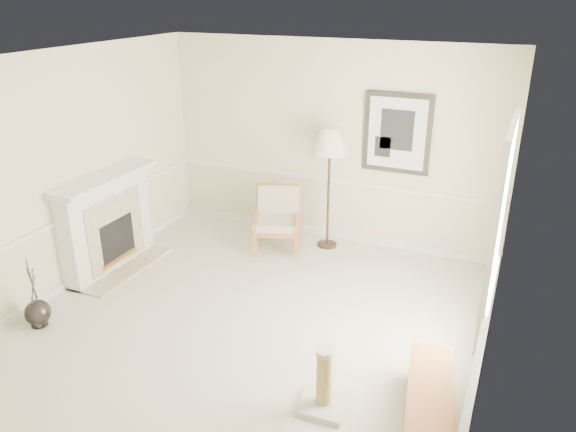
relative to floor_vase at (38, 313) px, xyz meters
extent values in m
plane|color=silver|center=(2.15, 0.87, -0.15)|extent=(5.50, 5.50, 0.00)
cube|color=beige|center=(2.15, 3.62, 1.30)|extent=(5.00, 0.04, 2.90)
cube|color=beige|center=(2.15, -1.88, 1.30)|extent=(5.00, 0.04, 2.90)
cube|color=beige|center=(-0.35, 0.87, 1.30)|extent=(0.04, 5.50, 2.90)
cube|color=beige|center=(4.65, 0.87, 1.30)|extent=(0.04, 5.50, 2.90)
cube|color=white|center=(2.15, 0.87, 2.75)|extent=(5.00, 5.50, 0.04)
cube|color=white|center=(2.15, 3.60, -0.10)|extent=(4.95, 0.04, 0.10)
cube|color=white|center=(2.15, 3.60, 0.75)|extent=(4.95, 0.04, 0.05)
cube|color=white|center=(4.61, 1.27, 1.35)|extent=(0.03, 1.20, 1.80)
cube|color=white|center=(4.60, 1.27, 1.35)|extent=(0.05, 1.34, 1.94)
cube|color=black|center=(3.10, 3.59, 1.55)|extent=(0.92, 0.04, 1.10)
cube|color=white|center=(3.10, 3.57, 1.55)|extent=(0.78, 0.01, 0.96)
cube|color=black|center=(3.10, 3.56, 1.60)|extent=(0.45, 0.01, 0.55)
cube|color=white|center=(-0.21, 1.47, 0.47)|extent=(0.28, 1.50, 1.25)
cube|color=white|center=(-0.16, 1.47, 1.13)|extent=(0.46, 1.64, 0.06)
cube|color=#C6B28E|center=(-0.06, 1.47, 0.40)|extent=(0.02, 1.05, 0.95)
cube|color=black|center=(-0.05, 1.47, 0.27)|extent=(0.02, 0.62, 0.58)
cube|color=gold|center=(-0.05, 1.47, 0.01)|extent=(0.01, 0.66, 0.05)
cube|color=#C6B28E|center=(-0.05, 1.47, -0.14)|extent=(0.60, 1.50, 0.03)
sphere|color=black|center=(0.00, 0.00, 0.01)|extent=(0.29, 0.29, 0.29)
cylinder|color=black|center=(0.00, 0.00, -0.11)|extent=(0.19, 0.19, 0.08)
cylinder|color=black|center=(0.00, 0.00, 0.39)|extent=(0.06, 0.12, 0.45)
cylinder|color=black|center=(0.00, 0.00, 0.35)|extent=(0.07, 0.14, 0.37)
cylinder|color=black|center=(0.00, 0.00, 0.42)|extent=(0.04, 0.06, 0.53)
cube|color=#A26434|center=(1.45, 2.53, 0.02)|extent=(0.07, 0.07, 0.36)
cube|color=#A26434|center=(1.25, 3.08, 0.02)|extent=(0.07, 0.07, 0.36)
cube|color=#A26434|center=(1.99, 2.73, 0.02)|extent=(0.07, 0.07, 0.36)
cube|color=#A26434|center=(1.79, 3.27, 0.02)|extent=(0.07, 0.07, 0.36)
cube|color=#A26434|center=(1.62, 2.90, 0.17)|extent=(0.84, 0.84, 0.05)
cube|color=#A26434|center=(1.52, 3.18, 0.46)|extent=(0.67, 0.37, 0.51)
cube|color=#A26434|center=(1.35, 2.80, 0.33)|extent=(0.28, 0.64, 0.05)
cube|color=#A26434|center=(1.89, 3.00, 0.33)|extent=(0.28, 0.64, 0.05)
cube|color=silver|center=(1.62, 2.90, 0.26)|extent=(0.77, 0.77, 0.11)
cube|color=silver|center=(1.54, 3.13, 0.48)|extent=(0.63, 0.38, 0.46)
cylinder|color=black|center=(2.25, 3.27, -0.14)|extent=(0.29, 0.29, 0.03)
cylinder|color=black|center=(2.25, 3.27, 0.67)|extent=(0.04, 0.04, 1.59)
cone|color=beige|center=(2.25, 3.27, 1.44)|extent=(0.56, 0.56, 0.35)
cube|color=#A26434|center=(4.30, 0.22, 0.20)|extent=(0.61, 1.36, 0.04)
cube|color=#A26434|center=(4.30, 0.22, -0.06)|extent=(0.54, 1.26, 0.03)
cube|color=#A26434|center=(4.05, 0.79, 0.01)|extent=(0.05, 0.05, 0.34)
cube|color=#A26434|center=(4.35, 0.84, 0.01)|extent=(0.05, 0.05, 0.34)
cube|color=beige|center=(3.39, 0.05, -0.13)|extent=(0.45, 0.45, 0.05)
cylinder|color=tan|center=(3.39, 0.05, 0.16)|extent=(0.14, 0.14, 0.52)
cylinder|color=beige|center=(3.39, 0.05, 0.44)|extent=(0.16, 0.16, 0.04)
camera|label=1|loc=(4.73, -3.81, 3.40)|focal=35.00mm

